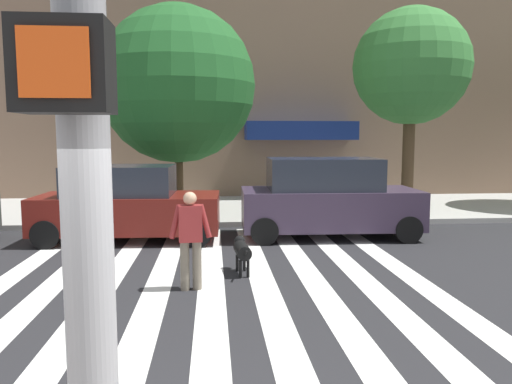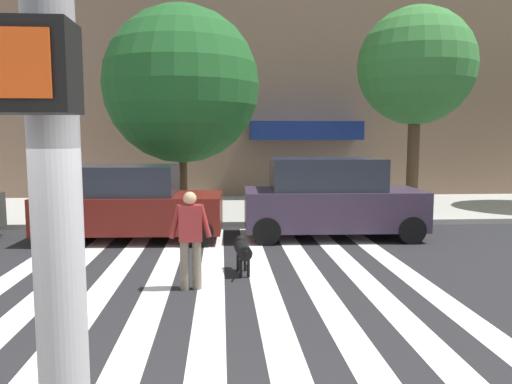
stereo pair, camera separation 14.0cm
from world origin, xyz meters
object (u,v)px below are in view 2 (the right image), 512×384
at_px(parked_car_third_in_line, 330,199).
at_px(dog_on_leash, 243,250).
at_px(street_tree_nearest, 182,85).
at_px(parked_car_behind_first, 130,204).
at_px(pedestrian_dog_walker, 190,235).
at_px(street_tree_middle, 416,67).

relative_size(parked_car_third_in_line, dog_on_leash, 4.34).
bearing_deg(street_tree_nearest, parked_car_behind_first, -108.91).
height_order(street_tree_nearest, dog_on_leash, street_tree_nearest).
xyz_separation_m(parked_car_third_in_line, pedestrian_dog_walker, (-3.25, -4.09, -0.05)).
xyz_separation_m(parked_car_third_in_line, street_tree_nearest, (-3.91, 3.11, 3.09)).
bearing_deg(parked_car_third_in_line, street_tree_middle, 43.79).
height_order(street_tree_middle, pedestrian_dog_walker, street_tree_middle).
xyz_separation_m(street_tree_middle, dog_on_leash, (-5.73, -6.43, -4.25)).
height_order(parked_car_third_in_line, pedestrian_dog_walker, parked_car_third_in_line).
bearing_deg(dog_on_leash, street_tree_middle, 48.30).
bearing_deg(parked_car_third_in_line, dog_on_leash, -126.38).
distance_m(parked_car_behind_first, street_tree_middle, 9.73).
distance_m(parked_car_third_in_line, dog_on_leash, 4.00).
relative_size(pedestrian_dog_walker, dog_on_leash, 1.60).
bearing_deg(pedestrian_dog_walker, street_tree_nearest, 95.19).
bearing_deg(parked_car_behind_first, dog_on_leash, -50.65).
bearing_deg(street_tree_middle, street_tree_nearest, -178.98).
xyz_separation_m(parked_car_behind_first, parked_car_third_in_line, (4.97, -0.00, 0.08)).
distance_m(street_tree_nearest, dog_on_leash, 7.44).
bearing_deg(parked_car_behind_first, street_tree_middle, 21.19).
bearing_deg(street_tree_middle, parked_car_third_in_line, -136.21).
bearing_deg(dog_on_leash, street_tree_nearest, 103.86).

